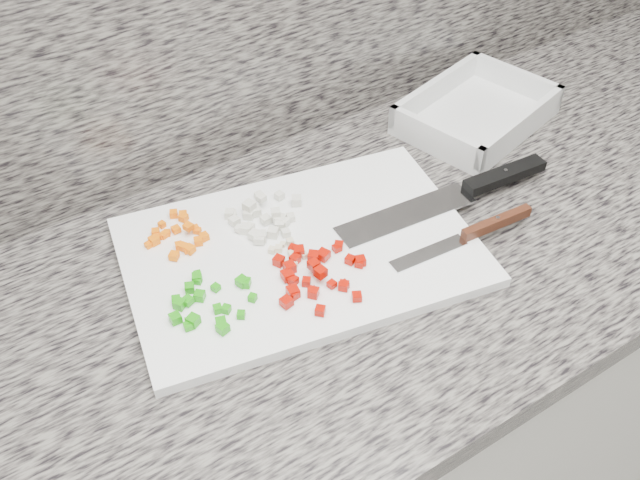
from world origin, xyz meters
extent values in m
cube|color=silver|center=(0.00, 1.44, 0.43)|extent=(3.92, 0.62, 0.86)
cube|color=slate|center=(0.00, 1.44, 0.88)|extent=(3.96, 0.64, 0.04)
cube|color=white|center=(0.01, 1.48, 0.91)|extent=(0.54, 0.41, 0.02)
cube|color=#FC6B05|center=(-0.12, 1.60, 0.92)|extent=(0.01, 0.01, 0.01)
cube|color=#FC6B05|center=(-0.17, 1.59, 0.92)|extent=(0.01, 0.01, 0.01)
cube|color=#FC6B05|center=(-0.14, 1.60, 0.92)|extent=(0.01, 0.01, 0.01)
cube|color=#FC6B05|center=(-0.10, 1.62, 0.92)|extent=(0.01, 0.01, 0.01)
cube|color=#FC6B05|center=(-0.11, 1.59, 0.93)|extent=(0.02, 0.02, 0.01)
cube|color=#FC6B05|center=(-0.15, 1.61, 0.92)|extent=(0.01, 0.01, 0.01)
cube|color=#FC6B05|center=(-0.16, 1.59, 0.92)|extent=(0.01, 0.01, 0.01)
cube|color=#FC6B05|center=(-0.10, 1.62, 0.92)|extent=(0.02, 0.02, 0.01)
cube|color=#FC6B05|center=(-0.10, 1.56, 0.92)|extent=(0.01, 0.01, 0.01)
cube|color=#FC6B05|center=(-0.15, 1.55, 0.92)|extent=(0.02, 0.02, 0.01)
cube|color=#FC6B05|center=(-0.13, 1.57, 0.92)|extent=(0.01, 0.01, 0.01)
cube|color=#FC6B05|center=(-0.13, 1.62, 0.92)|extent=(0.01, 0.01, 0.01)
cube|color=#FC6B05|center=(-0.11, 1.63, 0.92)|extent=(0.01, 0.01, 0.01)
cube|color=#FC6B05|center=(-0.14, 1.60, 0.92)|extent=(0.01, 0.01, 0.01)
cube|color=#FC6B05|center=(-0.10, 1.59, 0.92)|extent=(0.01, 0.01, 0.01)
cube|color=#FC6B05|center=(-0.12, 1.55, 0.92)|extent=(0.02, 0.02, 0.01)
cube|color=#FC6B05|center=(-0.10, 1.58, 0.92)|extent=(0.01, 0.01, 0.01)
cube|color=#FC6B05|center=(-0.13, 1.56, 0.92)|extent=(0.02, 0.02, 0.01)
cube|color=#FC6B05|center=(-0.09, 1.56, 0.92)|extent=(0.01, 0.01, 0.01)
cube|color=#FC6B05|center=(-0.13, 1.60, 0.92)|extent=(0.01, 0.01, 0.01)
cube|color=#FC6B05|center=(-0.12, 1.55, 0.92)|extent=(0.01, 0.01, 0.01)
cube|color=#FC6B05|center=(-0.15, 1.60, 0.92)|extent=(0.01, 0.01, 0.01)
cube|color=silver|center=(-0.04, 1.55, 0.92)|extent=(0.02, 0.02, 0.01)
cube|color=silver|center=(0.03, 1.53, 0.92)|extent=(0.01, 0.01, 0.01)
cube|color=silver|center=(-0.04, 1.59, 0.92)|extent=(0.02, 0.02, 0.01)
cube|color=silver|center=(0.01, 1.53, 0.92)|extent=(0.02, 0.02, 0.01)
cube|color=silver|center=(-0.02, 1.57, 0.92)|extent=(0.02, 0.02, 0.01)
cube|color=silver|center=(0.06, 1.56, 0.92)|extent=(0.02, 0.02, 0.01)
cube|color=silver|center=(-0.04, 1.55, 0.92)|extent=(0.02, 0.02, 0.01)
cube|color=silver|center=(-0.01, 1.52, 0.92)|extent=(0.02, 0.02, 0.01)
cube|color=silver|center=(0.01, 1.54, 0.93)|extent=(0.02, 0.02, 0.01)
cube|color=silver|center=(0.01, 1.54, 0.92)|extent=(0.02, 0.02, 0.01)
cube|color=silver|center=(-0.04, 1.57, 0.92)|extent=(0.02, 0.02, 0.01)
cube|color=silver|center=(0.02, 1.53, 0.92)|extent=(0.02, 0.02, 0.01)
cube|color=silver|center=(0.01, 1.58, 0.93)|extent=(0.01, 0.01, 0.01)
cube|color=silver|center=(-0.04, 1.59, 0.92)|extent=(0.01, 0.01, 0.01)
cube|color=silver|center=(-0.03, 1.52, 0.92)|extent=(0.02, 0.02, 0.01)
cube|color=silver|center=(-0.03, 1.52, 0.92)|extent=(0.02, 0.02, 0.01)
cube|color=silver|center=(0.02, 1.60, 0.92)|extent=(0.01, 0.01, 0.01)
cube|color=silver|center=(0.00, 1.55, 0.92)|extent=(0.01, 0.01, 0.01)
cube|color=silver|center=(-0.03, 1.53, 0.92)|extent=(0.02, 0.02, 0.01)
cube|color=silver|center=(-0.01, 1.58, 0.93)|extent=(0.02, 0.02, 0.01)
cube|color=silver|center=(-0.03, 1.55, 0.92)|extent=(0.02, 0.02, 0.01)
cube|color=silver|center=(-0.04, 1.55, 0.92)|extent=(0.02, 0.02, 0.01)
cube|color=silver|center=(0.04, 1.58, 0.92)|extent=(0.01, 0.01, 0.01)
cube|color=silver|center=(0.01, 1.51, 0.92)|extent=(0.01, 0.01, 0.01)
cube|color=silver|center=(-0.01, 1.57, 0.92)|extent=(0.02, 0.02, 0.01)
cube|color=#1E980D|center=(-0.09, 1.45, 0.92)|extent=(0.02, 0.02, 0.01)
cube|color=#1E980D|center=(-0.19, 1.45, 0.92)|extent=(0.01, 0.01, 0.01)
cube|color=#1E980D|center=(-0.14, 1.49, 0.92)|extent=(0.01, 0.01, 0.01)
cube|color=#1E980D|center=(-0.09, 1.46, 0.92)|extent=(0.02, 0.02, 0.01)
cube|color=#1E980D|center=(-0.18, 1.43, 0.92)|extent=(0.01, 0.01, 0.01)
cube|color=#1E980D|center=(-0.15, 1.41, 0.92)|extent=(0.02, 0.02, 0.01)
cube|color=#1E980D|center=(-0.12, 1.41, 0.92)|extent=(0.01, 0.01, 0.01)
cube|color=#1E980D|center=(-0.16, 1.47, 0.92)|extent=(0.02, 0.02, 0.01)
cube|color=#1E980D|center=(-0.17, 1.43, 0.92)|extent=(0.02, 0.02, 0.01)
cube|color=#1E980D|center=(-0.18, 1.43, 0.92)|extent=(0.01, 0.01, 0.01)
cube|color=#1E980D|center=(-0.14, 1.43, 0.92)|extent=(0.01, 0.01, 0.01)
cube|color=#1E980D|center=(-0.13, 1.50, 0.92)|extent=(0.01, 0.01, 0.01)
cube|color=#1E980D|center=(-0.12, 1.47, 0.92)|extent=(0.01, 0.01, 0.01)
cube|color=#1E980D|center=(-0.15, 1.46, 0.92)|extent=(0.02, 0.02, 0.01)
cube|color=#1E980D|center=(-0.18, 1.47, 0.92)|extent=(0.02, 0.02, 0.01)
cube|color=#1E980D|center=(-0.13, 1.43, 0.92)|extent=(0.01, 0.01, 0.01)
cube|color=#1E980D|center=(-0.09, 1.43, 0.92)|extent=(0.01, 0.01, 0.01)
cube|color=#1E980D|center=(-0.14, 1.50, 0.92)|extent=(0.02, 0.02, 0.01)
cube|color=#1E980D|center=(-0.18, 1.48, 0.92)|extent=(0.01, 0.01, 0.01)
cube|color=#1E980D|center=(-0.15, 1.48, 0.92)|extent=(0.02, 0.02, 0.01)
cube|color=#1E980D|center=(-0.15, 1.40, 0.92)|extent=(0.02, 0.02, 0.01)
cube|color=#A70D02|center=(-0.02, 1.41, 0.92)|extent=(0.02, 0.02, 0.01)
cube|color=#A70D02|center=(-0.03, 1.46, 0.92)|extent=(0.02, 0.02, 0.01)
cube|color=#A70D02|center=(-0.06, 1.39, 0.92)|extent=(0.02, 0.02, 0.01)
cube|color=#A70D02|center=(0.06, 1.40, 0.92)|extent=(0.02, 0.02, 0.01)
cube|color=#A70D02|center=(0.02, 1.35, 0.92)|extent=(0.02, 0.02, 0.01)
cube|color=#A70D02|center=(0.01, 1.44, 0.92)|extent=(0.02, 0.02, 0.01)
cube|color=#A70D02|center=(-0.03, 1.43, 0.92)|extent=(0.01, 0.01, 0.01)
cube|color=#A70D02|center=(0.00, 1.47, 0.92)|extent=(0.02, 0.02, 0.01)
cube|color=#A70D02|center=(0.00, 1.46, 0.92)|extent=(0.02, 0.02, 0.01)
cube|color=#A70D02|center=(0.03, 1.44, 0.92)|extent=(0.02, 0.02, 0.01)
cube|color=#A70D02|center=(0.05, 1.41, 0.92)|extent=(0.02, 0.02, 0.01)
cube|color=#A70D02|center=(-0.04, 1.40, 0.92)|extent=(0.01, 0.01, 0.01)
cube|color=#A70D02|center=(-0.01, 1.46, 0.92)|extent=(0.02, 0.02, 0.01)
cube|color=#A70D02|center=(-0.03, 1.36, 0.92)|extent=(0.02, 0.02, 0.01)
cube|color=#A70D02|center=(0.02, 1.38, 0.92)|extent=(0.02, 0.02, 0.01)
cube|color=#A70D02|center=(-0.02, 1.44, 0.92)|extent=(0.02, 0.02, 0.01)
cube|color=#A70D02|center=(0.00, 1.42, 0.93)|extent=(0.01, 0.01, 0.01)
cube|color=#A70D02|center=(0.02, 1.38, 0.92)|extent=(0.01, 0.01, 0.01)
cube|color=#A70D02|center=(-0.04, 1.40, 0.92)|extent=(0.02, 0.02, 0.01)
cube|color=#A70D02|center=(-0.02, 1.39, 0.92)|extent=(0.02, 0.02, 0.01)
cube|color=#A70D02|center=(0.06, 1.45, 0.92)|extent=(0.02, 0.02, 0.01)
cube|color=#A70D02|center=(-0.03, 1.43, 0.92)|extent=(0.02, 0.02, 0.01)
cube|color=#A70D02|center=(-0.02, 1.39, 0.92)|extent=(0.01, 0.01, 0.01)
cube|color=#A70D02|center=(0.00, 1.41, 0.93)|extent=(0.02, 0.02, 0.01)
cube|color=#A70D02|center=(-0.03, 1.42, 0.92)|extent=(0.01, 0.01, 0.01)
cube|color=#A70D02|center=(0.06, 1.40, 0.92)|extent=(0.02, 0.02, 0.01)
cube|color=#A70D02|center=(0.01, 1.39, 0.92)|extent=(0.01, 0.01, 0.01)
cube|color=#A70D02|center=(0.05, 1.44, 0.92)|extent=(0.01, 0.01, 0.01)
cube|color=beige|center=(-0.02, 1.45, 0.92)|extent=(0.01, 0.01, 0.01)
cube|color=beige|center=(-0.01, 1.49, 0.92)|extent=(0.01, 0.01, 0.01)
cube|color=beige|center=(0.01, 1.46, 0.92)|extent=(0.01, 0.01, 0.01)
cube|color=beige|center=(-0.02, 1.45, 0.92)|extent=(0.01, 0.01, 0.01)
cube|color=beige|center=(0.00, 1.49, 0.92)|extent=(0.01, 0.01, 0.01)
cube|color=beige|center=(-0.01, 1.47, 0.92)|extent=(0.01, 0.01, 0.01)
cube|color=beige|center=(-0.02, 1.49, 0.92)|extent=(0.01, 0.01, 0.01)
cube|color=beige|center=(-0.03, 1.49, 0.92)|extent=(0.01, 0.01, 0.01)
cube|color=silver|center=(0.18, 1.45, 0.92)|extent=(0.22, 0.07, 0.00)
cube|color=black|center=(0.36, 1.44, 0.92)|extent=(0.15, 0.04, 0.02)
cylinder|color=silver|center=(0.36, 1.44, 0.93)|extent=(0.01, 0.01, 0.00)
cube|color=silver|center=(0.16, 1.37, 0.92)|extent=(0.12, 0.03, 0.00)
cube|color=#411C10|center=(0.27, 1.36, 0.92)|extent=(0.12, 0.02, 0.02)
cylinder|color=silver|center=(0.27, 1.36, 0.93)|extent=(0.01, 0.01, 0.00)
cube|color=silver|center=(0.44, 1.59, 0.91)|extent=(0.30, 0.25, 0.01)
cube|color=silver|center=(0.42, 1.68, 0.93)|extent=(0.25, 0.08, 0.04)
cube|color=silver|center=(0.47, 1.51, 0.93)|extent=(0.25, 0.08, 0.04)
cube|color=silver|center=(0.56, 1.62, 0.93)|extent=(0.06, 0.18, 0.04)
cube|color=silver|center=(0.33, 1.56, 0.93)|extent=(0.06, 0.18, 0.04)
camera|label=1|loc=(-0.35, 0.86, 1.61)|focal=40.00mm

